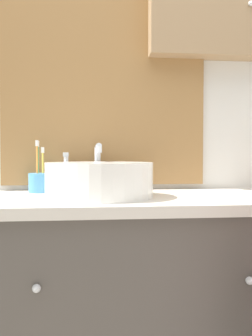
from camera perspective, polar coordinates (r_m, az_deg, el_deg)
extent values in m
cube|color=silver|center=(1.61, 0.07, 13.38)|extent=(3.20, 0.06, 2.50)
cube|color=olive|center=(1.57, -3.34, 15.02)|extent=(0.82, 0.02, 0.95)
cube|color=#B2C1CC|center=(1.57, -3.33, 15.07)|extent=(0.76, 0.01, 0.89)
sphere|color=silver|center=(1.68, 18.49, 22.69)|extent=(0.02, 0.02, 0.02)
cube|color=#4C4742|center=(1.41, 1.38, -21.19)|extent=(1.32, 0.48, 0.75)
cube|color=beige|center=(1.31, 1.39, -5.08)|extent=(1.36, 0.52, 0.03)
sphere|color=silver|center=(1.11, -13.50, -17.41)|extent=(0.02, 0.02, 0.02)
sphere|color=silver|center=(1.20, 18.33, -15.98)|extent=(0.02, 0.02, 0.02)
cylinder|color=white|center=(1.27, -4.09, -1.80)|extent=(0.36, 0.36, 0.12)
cylinder|color=silver|center=(1.27, -4.09, 0.68)|extent=(0.30, 0.30, 0.01)
cylinder|color=silver|center=(1.48, -4.35, -0.16)|extent=(0.02, 0.02, 0.17)
cylinder|color=silver|center=(1.40, -4.26, 3.30)|extent=(0.02, 0.16, 0.02)
cylinder|color=silver|center=(1.31, -4.16, 2.85)|extent=(0.02, 0.02, 0.02)
sphere|color=white|center=(1.49, -0.48, -1.99)|extent=(0.06, 0.06, 0.06)
cylinder|color=#4C93C6|center=(1.47, -12.97, -2.21)|extent=(0.09, 0.09, 0.07)
cylinder|color=#E5CC4C|center=(1.46, -12.56, -0.06)|extent=(0.01, 0.01, 0.16)
cube|color=white|center=(1.46, -12.58, 2.69)|extent=(0.01, 0.02, 0.02)
cylinder|color=#47B26B|center=(1.47, -13.28, 0.42)|extent=(0.01, 0.01, 0.18)
cube|color=white|center=(1.47, -13.31, 3.60)|extent=(0.01, 0.02, 0.02)
cylinder|color=orange|center=(1.45, -13.39, 0.43)|extent=(0.01, 0.01, 0.19)
cube|color=white|center=(1.45, -13.42, 3.70)|extent=(0.01, 0.02, 0.02)
cylinder|color=white|center=(1.48, -9.09, -1.35)|extent=(0.06, 0.06, 0.11)
cylinder|color=silver|center=(1.47, -9.11, 1.31)|extent=(0.02, 0.02, 0.02)
cube|color=silver|center=(1.46, -9.14, 2.05)|extent=(0.02, 0.03, 0.02)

